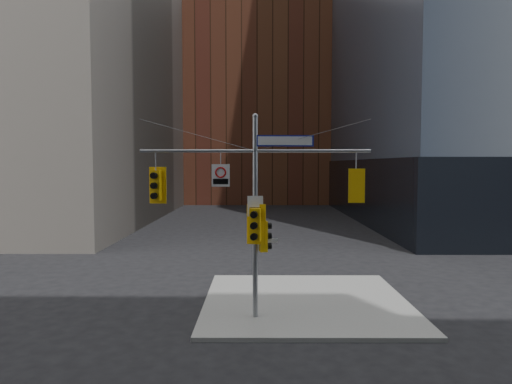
{
  "coord_description": "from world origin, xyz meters",
  "views": [
    {
      "loc": [
        0.09,
        -13.86,
        5.53
      ],
      "look_at": [
        0.03,
        2.0,
        4.57
      ],
      "focal_mm": 32.0,
      "sensor_mm": 36.0,
      "label": 1
    }
  ],
  "objects_px": {
    "traffic_light_pole_front": "(255,225)",
    "traffic_light_west_arm": "(156,185)",
    "traffic_light_pole_side": "(264,236)",
    "street_sign_blade": "(285,141)",
    "signal_assembly": "(255,196)",
    "regulatory_sign_arm": "(221,175)",
    "traffic_light_east_arm": "(356,186)"
  },
  "relations": [
    {
      "from": "traffic_light_west_arm",
      "to": "traffic_light_pole_side",
      "type": "distance_m",
      "value": 4.19
    },
    {
      "from": "traffic_light_east_arm",
      "to": "traffic_light_pole_side",
      "type": "bearing_deg",
      "value": 1.66
    },
    {
      "from": "traffic_light_pole_front",
      "to": "regulatory_sign_arm",
      "type": "height_order",
      "value": "regulatory_sign_arm"
    },
    {
      "from": "traffic_light_west_arm",
      "to": "traffic_light_east_arm",
      "type": "distance_m",
      "value": 6.97
    },
    {
      "from": "traffic_light_west_arm",
      "to": "street_sign_blade",
      "type": "relative_size",
      "value": 0.65
    },
    {
      "from": "signal_assembly",
      "to": "traffic_light_pole_side",
      "type": "bearing_deg",
      "value": 3.19
    },
    {
      "from": "signal_assembly",
      "to": "traffic_light_pole_side",
      "type": "distance_m",
      "value": 1.43
    },
    {
      "from": "signal_assembly",
      "to": "street_sign_blade",
      "type": "distance_m",
      "value": 2.19
    },
    {
      "from": "traffic_light_east_arm",
      "to": "traffic_light_pole_front",
      "type": "distance_m",
      "value": 3.76
    },
    {
      "from": "traffic_light_pole_front",
      "to": "traffic_light_west_arm",
      "type": "bearing_deg",
      "value": -172.97
    },
    {
      "from": "street_sign_blade",
      "to": "traffic_light_west_arm",
      "type": "bearing_deg",
      "value": 176.9
    },
    {
      "from": "traffic_light_east_arm",
      "to": "traffic_light_pole_front",
      "type": "relative_size",
      "value": 0.84
    },
    {
      "from": "regulatory_sign_arm",
      "to": "traffic_light_west_arm",
      "type": "bearing_deg",
      "value": 178.23
    },
    {
      "from": "traffic_light_pole_front",
      "to": "street_sign_blade",
      "type": "height_order",
      "value": "street_sign_blade"
    },
    {
      "from": "signal_assembly",
      "to": "traffic_light_pole_front",
      "type": "distance_m",
      "value": 1.0
    },
    {
      "from": "traffic_light_west_arm",
      "to": "street_sign_blade",
      "type": "distance_m",
      "value": 4.75
    },
    {
      "from": "traffic_light_east_arm",
      "to": "traffic_light_pole_side",
      "type": "height_order",
      "value": "traffic_light_east_arm"
    },
    {
      "from": "traffic_light_pole_side",
      "to": "street_sign_blade",
      "type": "bearing_deg",
      "value": -105.16
    },
    {
      "from": "signal_assembly",
      "to": "traffic_light_west_arm",
      "type": "height_order",
      "value": "signal_assembly"
    },
    {
      "from": "traffic_light_east_arm",
      "to": "traffic_light_pole_front",
      "type": "xyz_separation_m",
      "value": [
        -3.5,
        -0.27,
        -1.35
      ]
    },
    {
      "from": "traffic_light_east_arm",
      "to": "street_sign_blade",
      "type": "xyz_separation_m",
      "value": [
        -2.47,
        0.0,
        1.55
      ]
    },
    {
      "from": "signal_assembly",
      "to": "regulatory_sign_arm",
      "type": "distance_m",
      "value": 1.42
    },
    {
      "from": "traffic_light_west_arm",
      "to": "traffic_light_pole_side",
      "type": "bearing_deg",
      "value": 8.78
    },
    {
      "from": "traffic_light_pole_side",
      "to": "traffic_light_east_arm",
      "type": "bearing_deg",
      "value": -104.28
    },
    {
      "from": "traffic_light_west_arm",
      "to": "traffic_light_pole_front",
      "type": "xyz_separation_m",
      "value": [
        3.47,
        -0.28,
        -1.35
      ]
    },
    {
      "from": "regulatory_sign_arm",
      "to": "traffic_light_pole_front",
      "type": "bearing_deg",
      "value": -12.48
    },
    {
      "from": "traffic_light_pole_side",
      "to": "traffic_light_west_arm",
      "type": "bearing_deg",
      "value": 76.09
    },
    {
      "from": "traffic_light_west_arm",
      "to": "traffic_light_pole_side",
      "type": "xyz_separation_m",
      "value": [
        3.79,
        0.0,
        -1.78
      ]
    },
    {
      "from": "traffic_light_west_arm",
      "to": "traffic_light_east_arm",
      "type": "relative_size",
      "value": 1.09
    },
    {
      "from": "street_sign_blade",
      "to": "signal_assembly",
      "type": "bearing_deg",
      "value": 177.22
    },
    {
      "from": "traffic_light_east_arm",
      "to": "traffic_light_pole_front",
      "type": "bearing_deg",
      "value": 6.33
    },
    {
      "from": "traffic_light_east_arm",
      "to": "traffic_light_west_arm",
      "type": "bearing_deg",
      "value": 1.86
    }
  ]
}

